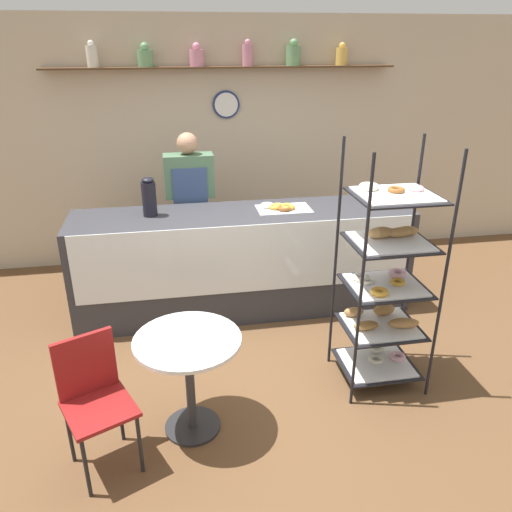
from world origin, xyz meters
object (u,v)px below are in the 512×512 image
(person_worker, at_px, (191,208))
(cafe_chair, at_px, (93,391))
(cafe_table, at_px, (189,362))
(pastry_rack, at_px, (385,282))
(donut_tray_counter, at_px, (281,207))
(coffee_carafe, at_px, (149,197))

(person_worker, distance_m, cafe_chair, 2.42)
(cafe_table, bearing_deg, pastry_rack, 12.62)
(cafe_table, distance_m, donut_tray_counter, 1.93)
(coffee_carafe, distance_m, donut_tray_counter, 1.21)
(pastry_rack, bearing_deg, coffee_carafe, 141.86)
(pastry_rack, bearing_deg, cafe_chair, -166.25)
(person_worker, distance_m, cafe_table, 2.15)
(cafe_table, relative_size, coffee_carafe, 2.03)
(person_worker, height_order, cafe_chair, person_worker)
(pastry_rack, height_order, cafe_chair, pastry_rack)
(pastry_rack, xyz_separation_m, coffee_carafe, (-1.68, 1.32, 0.34))
(coffee_carafe, bearing_deg, cafe_table, -82.07)
(pastry_rack, xyz_separation_m, cafe_table, (-1.45, -0.33, -0.29))
(pastry_rack, height_order, person_worker, pastry_rack)
(cafe_table, height_order, coffee_carafe, coffee_carafe)
(pastry_rack, distance_m, person_worker, 2.21)
(donut_tray_counter, bearing_deg, person_worker, 148.07)
(coffee_carafe, bearing_deg, pastry_rack, -38.14)
(coffee_carafe, xyz_separation_m, donut_tray_counter, (1.20, -0.04, -0.15))
(coffee_carafe, height_order, donut_tray_counter, coffee_carafe)
(pastry_rack, bearing_deg, donut_tray_counter, 110.80)
(cafe_table, distance_m, coffee_carafe, 1.77)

